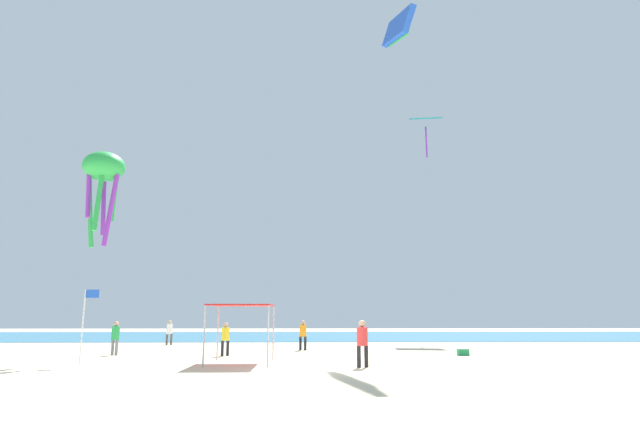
# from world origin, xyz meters

# --- Properties ---
(ground) EXTENTS (110.00, 110.00, 0.10)m
(ground) POSITION_xyz_m (0.00, 0.00, -0.05)
(ground) COLOR beige
(ocean_strip) EXTENTS (110.00, 22.47, 0.03)m
(ocean_strip) POSITION_xyz_m (0.00, 29.96, 0.01)
(ocean_strip) COLOR teal
(ocean_strip) RESTS_ON ground
(canopy_tent) EXTENTS (2.61, 3.26, 2.47)m
(canopy_tent) POSITION_xyz_m (-3.32, 2.44, 2.33)
(canopy_tent) COLOR #B2B2B7
(canopy_tent) RESTS_ON ground
(person_near_tent) EXTENTS (0.47, 0.43, 1.82)m
(person_near_tent) POSITION_xyz_m (1.69, 0.69, 1.07)
(person_near_tent) COLOR black
(person_near_tent) RESTS_ON ground
(person_leftmost) EXTENTS (0.44, 0.39, 1.64)m
(person_leftmost) POSITION_xyz_m (-9.85, 15.76, 0.96)
(person_leftmost) COLOR brown
(person_leftmost) RESTS_ON ground
(person_central) EXTENTS (0.39, 0.39, 1.64)m
(person_central) POSITION_xyz_m (-4.61, 6.46, 0.96)
(person_central) COLOR black
(person_central) RESTS_ON ground
(person_rightmost) EXTENTS (0.41, 0.40, 1.70)m
(person_rightmost) POSITION_xyz_m (-10.31, 7.01, 1.00)
(person_rightmost) COLOR slate
(person_rightmost) RESTS_ON ground
(person_far_shore) EXTENTS (0.43, 0.40, 1.69)m
(person_far_shore) POSITION_xyz_m (-0.75, 10.56, 0.99)
(person_far_shore) COLOR black
(person_far_shore) RESTS_ON ground
(banner_flag) EXTENTS (0.61, 0.06, 3.08)m
(banner_flag) POSITION_xyz_m (-9.83, 2.02, 1.89)
(banner_flag) COLOR silver
(banner_flag) RESTS_ON ground
(cooler_box) EXTENTS (0.57, 0.37, 0.35)m
(cooler_box) POSITION_xyz_m (7.40, 6.47, 0.18)
(cooler_box) COLOR #1E8C4C
(cooler_box) RESTS_ON ground
(kite_diamond_teal) EXTENTS (3.21, 3.07, 4.44)m
(kite_diamond_teal) POSITION_xyz_m (10.77, 26.26, 20.33)
(kite_diamond_teal) COLOR teal
(kite_parafoil_blue) EXTENTS (1.40, 6.21, 3.80)m
(kite_parafoil_blue) POSITION_xyz_m (5.73, 12.31, 21.66)
(kite_parafoil_blue) COLOR blue
(kite_octopus_green) EXTENTS (2.73, 2.73, 4.59)m
(kite_octopus_green) POSITION_xyz_m (-10.30, 3.82, 8.78)
(kite_octopus_green) COLOR green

